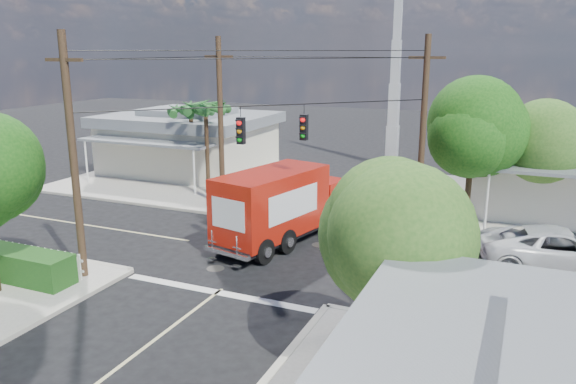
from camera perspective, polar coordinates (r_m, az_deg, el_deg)
The scene contains 17 objects.
ground at distance 23.81m, azimuth -1.92°, elevation -6.23°, with size 120.00×120.00×0.00m, color black.
sidewalk_ne at distance 32.14m, azimuth 24.87°, elevation -2.00°, with size 14.12×14.12×0.14m.
sidewalk_nw at distance 38.07m, azimuth -9.78°, elevation 1.51°, with size 14.12×14.12×0.14m.
road_markings at distance 22.58m, azimuth -3.53°, elevation -7.41°, with size 32.00×32.00×0.01m.
building_nw at distance 39.58m, azimuth -10.03°, elevation 5.16°, with size 10.80×10.20×4.30m.
radio_tower at distance 41.25m, azimuth 10.79°, elevation 10.27°, with size 0.80×0.80×17.00m.
tree_ne_front at distance 27.25m, azimuth 18.29°, elevation 6.02°, with size 4.21×4.14×6.66m.
tree_ne_back at distance 29.40m, azimuth 23.68°, elevation 4.96°, with size 3.77×3.66×5.82m.
tree_se at distance 13.84m, azimuth 11.57°, elevation -4.10°, with size 3.67×3.54×5.62m.
palm_nw_front at distance 32.66m, azimuth -8.37°, elevation 8.33°, with size 3.01×3.08×5.59m.
palm_nw_back at distance 35.03m, azimuth -9.87°, elevation 8.05°, with size 3.01×3.08×5.19m.
utility_poles at distance 24.72m, azimuth -3.76°, elevation 5.72°, with size 12.00×10.68×9.00m.
picket_fence at distance 23.92m, azimuth -25.32°, elevation -5.83°, with size 5.94×0.06×1.00m.
hedge_sw at distance 23.58m, azimuth -27.09°, elevation -6.28°, with size 6.20×1.20×1.10m, color #184717.
vending_boxes at distance 27.61m, azimuth 16.06°, elevation -2.38°, with size 1.90×0.50×1.10m.
delivery_truck at distance 24.75m, azimuth -0.67°, elevation -1.33°, with size 3.93×7.95×3.31m.
parked_car at distance 24.20m, azimuth 25.95°, elevation -5.29°, with size 2.76×5.99×1.67m, color silver.
Camera 1 is at (9.57, -20.15, 8.33)m, focal length 35.00 mm.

